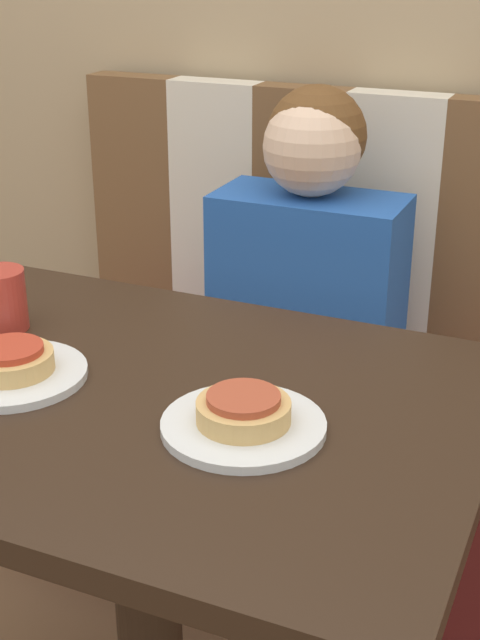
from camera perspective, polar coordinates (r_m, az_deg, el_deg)
The scene contains 9 objects.
booth_seat at distance 2.02m, azimuth 3.97°, elevation -9.41°, with size 1.27×0.56×0.43m.
booth_backrest at distance 2.01m, azimuth 6.73°, elevation 6.28°, with size 1.27×0.08×0.58m.
dining_table at distance 1.26m, azimuth -6.35°, elevation -8.77°, with size 0.94×0.68×0.75m.
person at distance 1.79m, azimuth 4.48°, elevation 4.81°, with size 0.38×0.22×0.62m.
plate_left at distance 1.27m, azimuth -14.36°, elevation -3.39°, with size 0.21×0.21×0.01m.
plate_right at distance 1.10m, azimuth 0.22°, elevation -6.77°, with size 0.21×0.21×0.01m.
pizza_left at distance 1.26m, azimuth -14.46°, elevation -2.46°, with size 0.12×0.12×0.04m.
pizza_right at distance 1.09m, azimuth 0.22°, elevation -5.74°, with size 0.12×0.12×0.04m.
drinking_cup at distance 1.41m, azimuth -15.11°, elevation 1.26°, with size 0.08×0.08×0.10m.
Camera 1 is at (0.55, -0.92, 1.31)m, focal length 50.00 mm.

